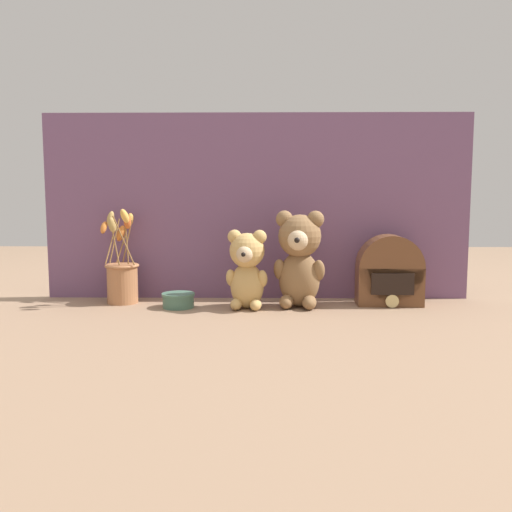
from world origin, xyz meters
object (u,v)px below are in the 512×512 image
Objects in this scene: decorative_tin_tall at (178,300)px; flower_vase at (122,275)px; teddy_bear_large at (299,257)px; teddy_bear_medium at (247,268)px; vintage_radio at (389,274)px.

flower_vase is at bearing 159.95° from decorative_tin_tall.
teddy_bear_large is 0.57m from flower_vase.
teddy_bear_medium is 1.09× the size of vintage_radio.
teddy_bear_large is 1.35× the size of vintage_radio.
flower_vase is 1.39× the size of vintage_radio.
flower_vase is at bearing 178.99° from vintage_radio.
flower_vase is at bearing 174.33° from teddy_bear_large.
vintage_radio reaches higher than decorative_tin_tall.
teddy_bear_large reaches higher than vintage_radio.
teddy_bear_medium is at bearing -11.36° from flower_vase.
teddy_bear_medium reaches higher than vintage_radio.
teddy_bear_large reaches higher than decorative_tin_tall.
flower_vase reaches higher than decorative_tin_tall.
teddy_bear_medium is 0.24m from decorative_tin_tall.
teddy_bear_large is 0.17m from teddy_bear_medium.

